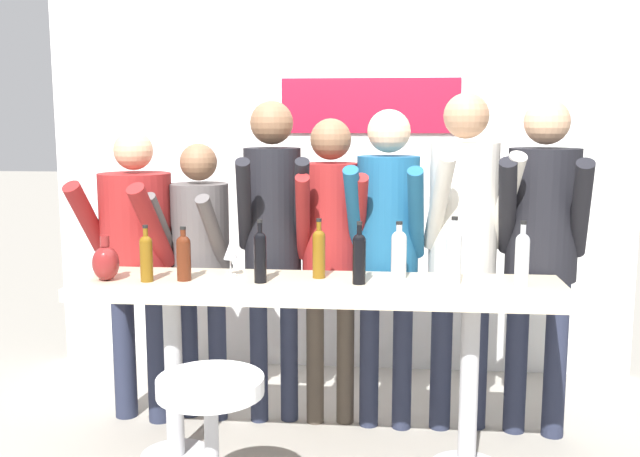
{
  "coord_description": "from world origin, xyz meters",
  "views": [
    {
      "loc": [
        0.32,
        -3.35,
        1.71
      ],
      "look_at": [
        0.0,
        0.08,
        1.19
      ],
      "focal_mm": 40.0,
      "sensor_mm": 36.0,
      "label": 1
    }
  ],
  "objects": [
    {
      "name": "wine_glass_0",
      "position": [
        -0.45,
        0.1,
        1.06
      ],
      "size": [
        0.07,
        0.07,
        0.18
      ],
      "color": "silver",
      "rests_on": "tasting_table"
    },
    {
      "name": "person_center",
      "position": [
        0.02,
        0.51,
        1.09
      ],
      "size": [
        0.41,
        0.54,
        1.72
      ],
      "rotation": [
        0.0,
        0.0,
        0.1
      ],
      "color": "#473D33",
      "rests_on": "ground_plane"
    },
    {
      "name": "back_wall",
      "position": [
        0.0,
        1.5,
        1.34
      ],
      "size": [
        3.96,
        0.12,
        2.66
      ],
      "color": "silver",
      "rests_on": "ground_plane"
    },
    {
      "name": "wine_bottle_5",
      "position": [
        0.64,
        0.02,
        1.09
      ],
      "size": [
        0.07,
        0.07,
        0.33
      ],
      "color": "#B7BCC1",
      "rests_on": "tasting_table"
    },
    {
      "name": "tasting_table",
      "position": [
        0.0,
        0.0,
        0.79
      ],
      "size": [
        2.36,
        0.54,
        0.94
      ],
      "color": "beige",
      "rests_on": "ground_plane"
    },
    {
      "name": "person_far_left",
      "position": [
        -1.07,
        0.46,
        1.02
      ],
      "size": [
        0.54,
        0.62,
        1.66
      ],
      "rotation": [
        0.0,
        0.0,
        -0.2
      ],
      "color": "#23283D",
      "rests_on": "ground_plane"
    },
    {
      "name": "wine_bottle_7",
      "position": [
        -0.01,
        0.1,
        1.07
      ],
      "size": [
        0.06,
        0.06,
        0.3
      ],
      "color": "brown",
      "rests_on": "tasting_table"
    },
    {
      "name": "wine_bottle_1",
      "position": [
        -0.83,
        -0.06,
        1.07
      ],
      "size": [
        0.06,
        0.06,
        0.28
      ],
      "color": "brown",
      "rests_on": "tasting_table"
    },
    {
      "name": "wine_bottle_6",
      "position": [
        0.96,
        0.0,
        1.08
      ],
      "size": [
        0.07,
        0.07,
        0.31
      ],
      "color": "#B7BCC1",
      "rests_on": "tasting_table"
    },
    {
      "name": "decorative_vase",
      "position": [
        -1.04,
        -0.06,
        1.03
      ],
      "size": [
        0.13,
        0.13,
        0.22
      ],
      "color": "maroon",
      "rests_on": "tasting_table"
    },
    {
      "name": "wine_bottle_3",
      "position": [
        -0.28,
        -0.03,
        1.08
      ],
      "size": [
        0.06,
        0.06,
        0.31
      ],
      "color": "black",
      "rests_on": "tasting_table"
    },
    {
      "name": "person_right",
      "position": [
        0.74,
        0.51,
        1.16
      ],
      "size": [
        0.49,
        0.62,
        1.86
      ],
      "rotation": [
        0.0,
        0.0,
        0.15
      ],
      "color": "#23283D",
      "rests_on": "ground_plane"
    },
    {
      "name": "person_left",
      "position": [
        -0.72,
        0.51,
        0.99
      ],
      "size": [
        0.44,
        0.54,
        1.59
      ],
      "rotation": [
        0.0,
        0.0,
        -0.18
      ],
      "color": "#23283D",
      "rests_on": "ground_plane"
    },
    {
      "name": "wine_bottle_2",
      "position": [
        0.39,
        0.14,
        1.07
      ],
      "size": [
        0.08,
        0.08,
        0.28
      ],
      "color": "#B7BCC1",
      "rests_on": "tasting_table"
    },
    {
      "name": "person_center_left",
      "position": [
        -0.3,
        0.51,
        1.15
      ],
      "size": [
        0.43,
        0.57,
        1.82
      ],
      "rotation": [
        0.0,
        0.0,
        0.17
      ],
      "color": "#23283D",
      "rests_on": "ground_plane"
    },
    {
      "name": "person_far_right",
      "position": [
        1.14,
        0.47,
        1.14
      ],
      "size": [
        0.51,
        0.63,
        1.83
      ],
      "rotation": [
        0.0,
        0.0,
        -0.19
      ],
      "color": "#23283D",
      "rests_on": "ground_plane"
    },
    {
      "name": "person_center_right",
      "position": [
        0.33,
        0.48,
        1.11
      ],
      "size": [
        0.43,
        0.56,
        1.77
      ],
      "rotation": [
        0.0,
        0.0,
        -0.09
      ],
      "color": "#23283D",
      "rests_on": "ground_plane"
    },
    {
      "name": "bar_stool",
      "position": [
        -0.39,
        -0.61,
        0.45
      ],
      "size": [
        0.47,
        0.47,
        0.67
      ],
      "color": "#B2B2B7",
      "rests_on": "ground_plane"
    },
    {
      "name": "wine_bottle_4",
      "position": [
        -0.66,
        -0.02,
        1.06
      ],
      "size": [
        0.07,
        0.07,
        0.27
      ],
      "color": "#4C1E0F",
      "rests_on": "tasting_table"
    },
    {
      "name": "wine_bottle_0",
      "position": [
        0.2,
        -0.02,
        1.08
      ],
      "size": [
        0.06,
        0.06,
        0.3
      ],
      "color": "black",
      "rests_on": "tasting_table"
    }
  ]
}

